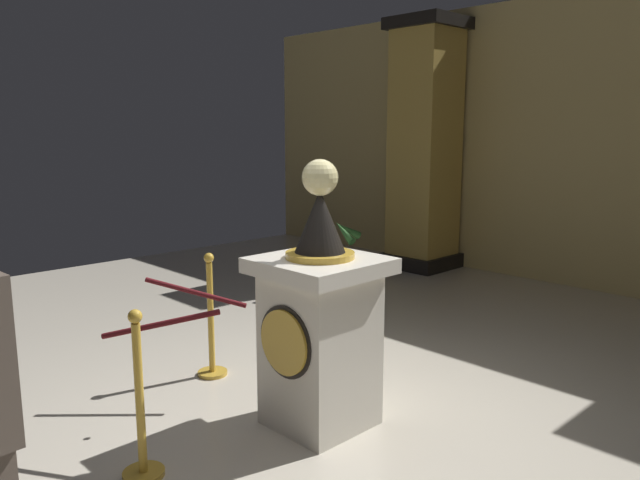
% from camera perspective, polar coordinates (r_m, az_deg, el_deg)
% --- Properties ---
extents(ground_plane, '(11.83, 11.83, 0.00)m').
position_cam_1_polar(ground_plane, '(4.34, -1.17, -16.69)').
color(ground_plane, beige).
extents(back_wall, '(11.83, 0.16, 3.62)m').
position_cam_1_polar(back_wall, '(8.17, 25.81, 8.10)').
color(back_wall, tan).
rests_on(back_wall, ground_plane).
extents(pedestal_clock, '(0.75, 0.75, 1.78)m').
position_cam_1_polar(pedestal_clock, '(4.09, -0.05, -7.77)').
color(pedestal_clock, silver).
rests_on(pedestal_clock, ground_plane).
extents(stanchion_near, '(0.24, 0.24, 1.01)m').
position_cam_1_polar(stanchion_near, '(5.06, -10.08, -8.53)').
color(stanchion_near, gold).
rests_on(stanchion_near, ground_plane).
extents(stanchion_far, '(0.24, 0.24, 1.00)m').
position_cam_1_polar(stanchion_far, '(3.76, -16.33, -15.77)').
color(stanchion_far, gold).
rests_on(stanchion_far, ground_plane).
extents(velvet_rope, '(1.08, 1.09, 0.22)m').
position_cam_1_polar(velvet_rope, '(4.25, -12.93, -6.12)').
color(velvet_rope, '#591419').
extents(column_left, '(0.91, 0.91, 3.47)m').
position_cam_1_polar(column_left, '(8.86, 9.70, 8.49)').
color(column_left, black).
rests_on(column_left, ground_plane).
extents(potted_palm_left, '(0.67, 0.66, 0.95)m').
position_cam_1_polar(potted_palm_left, '(7.32, 1.28, -2.96)').
color(potted_palm_left, black).
rests_on(potted_palm_left, ground_plane).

